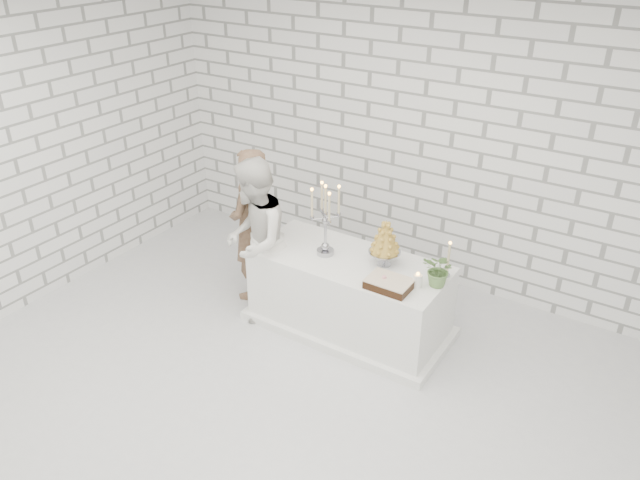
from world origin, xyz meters
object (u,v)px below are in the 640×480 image
at_px(croquembouche, 385,243).
at_px(groom, 250,225).
at_px(candelabra, 325,220).
at_px(bride, 255,241).
at_px(cake_table, 349,294).

bearing_deg(croquembouche, groom, -176.47).
bearing_deg(croquembouche, candelabra, -167.86).
distance_m(groom, bride, 0.38).
xyz_separation_m(groom, candelabra, (0.90, -0.03, 0.31)).
bearing_deg(croquembouche, cake_table, -164.57).
bearing_deg(groom, cake_table, 73.66).
xyz_separation_m(cake_table, bride, (-0.88, -0.27, 0.43)).
bearing_deg(candelabra, croquembouche, 12.14).
distance_m(candelabra, croquembouche, 0.57).
relative_size(cake_table, croquembouche, 4.01).
distance_m(cake_table, croquembouche, 0.68).
bearing_deg(cake_table, groom, -179.68).
xyz_separation_m(cake_table, candelabra, (-0.25, -0.03, 0.72)).
bearing_deg(groom, croquembouche, 76.88).
bearing_deg(groom, bride, 28.86).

